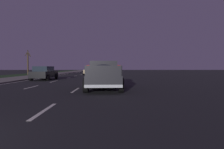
{
  "coord_description": "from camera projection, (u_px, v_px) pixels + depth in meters",
  "views": [
    {
      "loc": [
        -2.8,
        -3.93,
        1.44
      ],
      "look_at": [
        9.68,
        -4.06,
        0.96
      ],
      "focal_mm": 30.29,
      "sensor_mm": 36.0,
      "label": 1
    }
  ],
  "objects": [
    {
      "name": "bare_tree_far",
      "position": [
        28.0,
        63.0,
        36.72
      ],
      "size": [
        1.93,
        1.09,
        4.82
      ],
      "color": "#423323",
      "rests_on": "ground"
    },
    {
      "name": "lane_markings",
      "position": [
        70.0,
        75.0,
        33.22
      ],
      "size": [
        108.0,
        7.04,
        0.01
      ],
      "color": "silver",
      "rests_on": "ground"
    },
    {
      "name": "sedan_tan",
      "position": [
        90.0,
        71.0,
        36.43
      ],
      "size": [
        4.44,
        2.09,
        1.54
      ],
      "color": "#9E845B",
      "rests_on": "ground"
    },
    {
      "name": "grass_verge",
      "position": [
        6.0,
        76.0,
        29.67
      ],
      "size": [
        108.0,
        6.0,
        0.01
      ],
      "primitive_type": "cube",
      "color": "#1E3819",
      "rests_on": "ground"
    },
    {
      "name": "sidewalk_shoulder",
      "position": [
        38.0,
        76.0,
        29.71
      ],
      "size": [
        108.0,
        4.0,
        0.12
      ],
      "primitive_type": "cube",
      "color": "slate",
      "rests_on": "ground"
    },
    {
      "name": "sedan_white",
      "position": [
        108.0,
        71.0,
        36.61
      ],
      "size": [
        4.41,
        2.03,
        1.54
      ],
      "color": "silver",
      "rests_on": "ground"
    },
    {
      "name": "ground",
      "position": [
        85.0,
        76.0,
        29.79
      ],
      "size": [
        144.0,
        144.0,
        0.0
      ],
      "primitive_type": "plane",
      "color": "black"
    },
    {
      "name": "sedan_silver",
      "position": [
        105.0,
        72.0,
        25.11
      ],
      "size": [
        4.45,
        2.1,
        1.54
      ],
      "color": "#B2B5BA",
      "rests_on": "ground"
    },
    {
      "name": "sedan_black",
      "position": [
        44.0,
        73.0,
        21.51
      ],
      "size": [
        4.43,
        2.08,
        1.54
      ],
      "color": "black",
      "rests_on": "ground"
    },
    {
      "name": "pickup_truck",
      "position": [
        104.0,
        74.0,
        12.52
      ],
      "size": [
        5.48,
        2.4,
        1.87
      ],
      "color": "#232328",
      "rests_on": "ground"
    }
  ]
}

